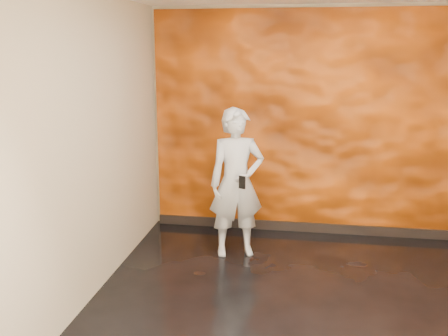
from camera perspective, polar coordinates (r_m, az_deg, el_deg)
room at (r=4.30m, az=10.07°, el=1.26°), size 4.02×4.02×2.81m
feature_wall at (r=6.23m, az=9.92°, el=4.91°), size 3.90×0.06×2.75m
baseboard at (r=6.52m, az=9.44°, el=-6.68°), size 3.90×0.04×0.12m
man at (r=5.54m, az=1.45°, el=-1.72°), size 0.70×0.57×1.67m
phone at (r=5.27m, az=2.09°, el=-1.65°), size 0.07×0.04×0.14m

